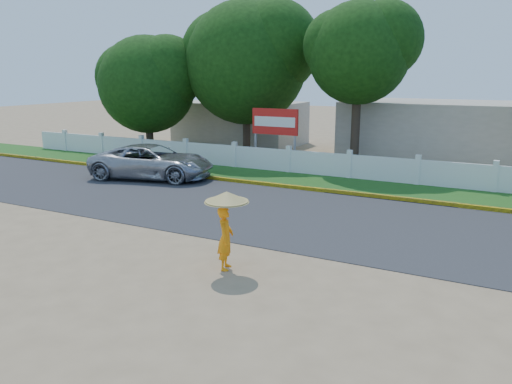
% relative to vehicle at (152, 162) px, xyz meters
% --- Properties ---
extents(ground, '(120.00, 120.00, 0.00)m').
position_rel_vehicle_xyz_m(ground, '(7.93, -7.08, -0.77)').
color(ground, '#9E8460').
rests_on(ground, ground).
extents(road, '(60.00, 7.00, 0.02)m').
position_rel_vehicle_xyz_m(road, '(7.93, -2.58, -0.76)').
color(road, '#38383A').
rests_on(road, ground).
extents(grass_verge, '(60.00, 3.50, 0.03)m').
position_rel_vehicle_xyz_m(grass_verge, '(7.93, 2.67, -0.75)').
color(grass_verge, '#2D601E').
rests_on(grass_verge, ground).
extents(curb, '(40.00, 0.18, 0.16)m').
position_rel_vehicle_xyz_m(curb, '(7.93, 0.97, -0.69)').
color(curb, yellow).
rests_on(curb, ground).
extents(fence, '(40.00, 0.10, 1.10)m').
position_rel_vehicle_xyz_m(fence, '(7.93, 4.12, -0.22)').
color(fence, silver).
rests_on(fence, ground).
extents(building_near, '(10.00, 6.00, 3.20)m').
position_rel_vehicle_xyz_m(building_near, '(10.93, 10.92, 0.83)').
color(building_near, '#B7AD99').
rests_on(building_near, ground).
extents(building_far, '(8.00, 5.00, 2.80)m').
position_rel_vehicle_xyz_m(building_far, '(-2.07, 11.92, 0.63)').
color(building_far, '#B7AD99').
rests_on(building_far, ground).
extents(vehicle, '(5.98, 3.83, 1.54)m').
position_rel_vehicle_xyz_m(vehicle, '(0.00, 0.00, 0.00)').
color(vehicle, '#9FA1A7').
rests_on(vehicle, ground).
extents(monk_with_parasol, '(1.07, 1.07, 1.95)m').
position_rel_vehicle_xyz_m(monk_with_parasol, '(8.52, -7.78, 0.50)').
color(monk_with_parasol, orange).
rests_on(monk_with_parasol, ground).
extents(billboard, '(2.50, 0.13, 2.95)m').
position_rel_vehicle_xyz_m(billboard, '(3.67, 5.22, 1.37)').
color(billboard, gray).
rests_on(billboard, ground).
extents(tree_row, '(34.96, 8.42, 8.72)m').
position_rel_vehicle_xyz_m(tree_row, '(8.14, 7.36, 4.22)').
color(tree_row, '#473828').
rests_on(tree_row, ground).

